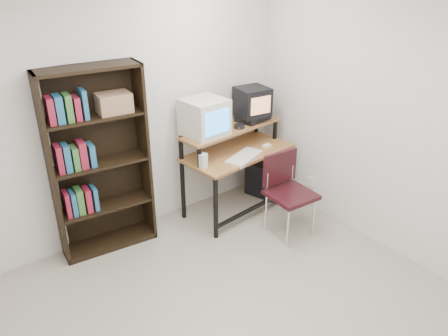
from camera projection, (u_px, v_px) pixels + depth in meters
back_wall at (112, 115)px, 4.21m from camera, size 4.00×0.01×2.60m
right_wall at (418, 130)px, 3.85m from camera, size 0.01×4.00×2.60m
computer_desk at (236, 154)px, 4.87m from camera, size 1.30×0.75×0.98m
crt_monitor at (204, 117)px, 4.55m from camera, size 0.45×0.45×0.39m
vcr at (253, 118)px, 5.01m from camera, size 0.40×0.32×0.08m
crt_tv at (252, 102)px, 4.91m from camera, size 0.37×0.37×0.32m
cd_spindle at (239, 127)px, 4.79m from camera, size 0.14×0.14×0.05m
keyboard at (244, 157)px, 4.68m from camera, size 0.51×0.36×0.03m
mousepad at (266, 147)px, 4.98m from camera, size 0.27×0.24×0.01m
mouse at (267, 146)px, 4.95m from camera, size 0.10×0.07×0.03m
desk_speaker at (203, 161)px, 4.43m from camera, size 0.10×0.09×0.17m
pc_tower at (264, 180)px, 5.34m from camera, size 0.33×0.49×0.42m
school_chair at (287, 186)px, 4.51m from camera, size 0.46×0.46×0.88m
bookshelf at (98, 160)px, 4.13m from camera, size 0.94×0.40×1.84m
wall_outlet at (311, 182)px, 5.11m from camera, size 0.02×0.08×0.12m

